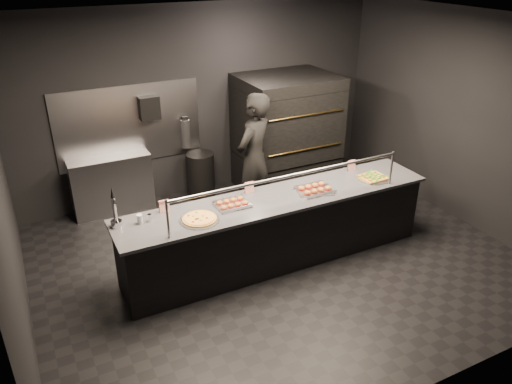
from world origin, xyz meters
TOP-DOWN VIEW (x-y plane):
  - room at (-0.02, 0.05)m, footprint 6.04×6.00m
  - service_counter at (0.00, -0.00)m, footprint 4.10×0.78m
  - pizza_oven at (1.20, 1.90)m, footprint 1.50×1.23m
  - prep_shelf at (-1.60, 2.32)m, footprint 1.20×0.35m
  - towel_dispenser at (-0.90, 2.39)m, footprint 0.30×0.20m
  - fire_extinguisher at (-0.35, 2.40)m, footprint 0.14×0.14m
  - beer_tap at (-1.95, 0.18)m, footprint 0.13×0.18m
  - round_pizza at (-1.08, -0.10)m, footprint 0.46×0.46m
  - slider_tray_a at (-0.60, 0.06)m, footprint 0.42×0.33m
  - slider_tray_b at (0.50, -0.05)m, footprint 0.53×0.45m
  - square_pizza at (1.40, -0.09)m, footprint 0.42×0.42m
  - condiment_jar at (-1.67, 0.13)m, footprint 0.17×0.07m
  - tent_cards at (-0.11, 0.28)m, footprint 2.80×0.04m
  - trash_bin at (-0.20, 2.22)m, footprint 0.45×0.45m
  - worker at (0.24, 1.16)m, footprint 0.84×0.77m

SIDE VIEW (x-z plane):
  - trash_bin at x=-0.20m, z-range 0.00..0.75m
  - prep_shelf at x=-1.60m, z-range 0.00..0.90m
  - service_counter at x=0.00m, z-range -0.22..1.15m
  - round_pizza at x=-1.08m, z-range 0.92..0.95m
  - square_pizza at x=1.40m, z-range 0.92..0.96m
  - slider_tray_a at x=-0.60m, z-range 0.91..0.98m
  - slider_tray_b at x=0.50m, z-range 0.91..0.98m
  - worker at x=0.24m, z-range 0.00..1.93m
  - pizza_oven at x=1.20m, z-range 0.01..1.92m
  - condiment_jar at x=-1.67m, z-range 0.92..1.03m
  - tent_cards at x=-0.11m, z-range 0.92..1.07m
  - fire_extinguisher at x=-0.35m, z-range 0.81..1.31m
  - beer_tap at x=-1.95m, z-range 0.82..1.30m
  - room at x=-0.02m, z-range 0.00..3.00m
  - towel_dispenser at x=-0.90m, z-range 1.38..1.73m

